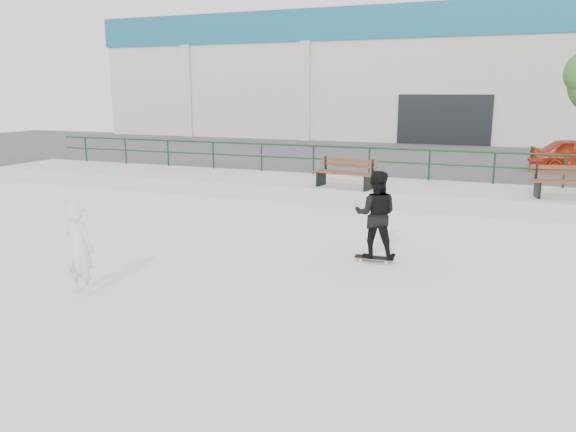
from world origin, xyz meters
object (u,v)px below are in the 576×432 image
at_px(bench_right, 569,182).
at_px(seated_skater, 79,249).
at_px(bench_left, 345,173).
at_px(skateboard, 374,258).
at_px(standing_skater, 376,214).

relative_size(bench_right, seated_skater, 1.29).
height_order(bench_left, skateboard, bench_left).
xyz_separation_m(bench_left, skateboard, (2.18, -5.56, -0.87)).
height_order(skateboard, seated_skater, seated_skater).
height_order(standing_skater, seated_skater, standing_skater).
bearing_deg(standing_skater, bench_left, -77.56).
bearing_deg(skateboard, bench_left, 107.65).
height_order(skateboard, standing_skater, standing_skater).
bearing_deg(bench_right, seated_skater, -141.34).
distance_m(bench_right, standing_skater, 7.32).
xyz_separation_m(skateboard, standing_skater, (0.00, -0.00, 0.90)).
bearing_deg(bench_right, standing_skater, -134.23).
relative_size(bench_left, seated_skater, 1.29).
relative_size(skateboard, seated_skater, 0.51).
bearing_deg(seated_skater, skateboard, -135.66).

